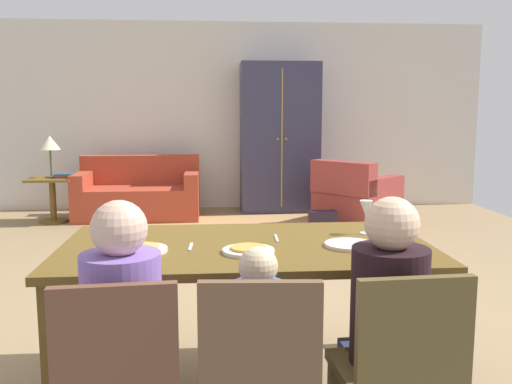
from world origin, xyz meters
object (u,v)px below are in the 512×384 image
(side_table, at_px, (52,193))
(book_lower, at_px, (65,177))
(plate_near_man, at_px, (141,250))
(wine_glass, at_px, (366,210))
(book_upper, at_px, (64,175))
(plate_near_woman, at_px, (350,245))
(dining_table, at_px, (246,256))
(person_man, at_px, (124,351))
(dining_chair_child, at_px, (260,373))
(armchair, at_px, (355,199))
(person_child, at_px, (258,367))
(handbag, at_px, (323,222))
(dining_chair_man, at_px, (119,378))
(armoire, at_px, (279,138))
(couch, at_px, (139,195))
(table_lamp, at_px, (50,144))
(person_woman, at_px, (384,342))
(plate_near_child, at_px, (248,251))
(dining_chair_woman, at_px, (401,367))

(side_table, xyz_separation_m, book_lower, (0.18, -0.04, 0.22))
(plate_near_man, bearing_deg, wine_glass, 14.23)
(book_upper, bearing_deg, plate_near_woman, -60.71)
(dining_table, xyz_separation_m, person_man, (-0.52, -0.69, -0.18))
(dining_chair_child, height_order, armchair, dining_chair_child)
(person_child, bearing_deg, handbag, 75.27)
(dining_chair_man, xyz_separation_m, armoire, (1.31, 5.98, 0.56))
(couch, xyz_separation_m, handbag, (2.29, -1.16, -0.17))
(armoire, bearing_deg, table_lamp, -168.83)
(wine_glass, height_order, person_child, wine_glass)
(plate_near_man, xyz_separation_m, person_woman, (1.02, -0.57, -0.26))
(plate_near_child, bearing_deg, person_man, -135.07)
(plate_near_woman, xyz_separation_m, armoire, (0.29, 5.21, 0.28))
(dining_table, distance_m, wine_glass, 0.72)
(plate_near_man, bearing_deg, person_man, -90.27)
(plate_near_man, bearing_deg, plate_near_child, -6.68)
(plate_near_child, distance_m, person_child, 0.62)
(dining_table, distance_m, person_man, 0.88)
(side_table, height_order, handbag, side_table)
(dining_table, xyz_separation_m, plate_near_woman, (0.51, -0.10, 0.07))
(plate_near_child, relative_size, handbag, 0.78)
(plate_near_man, relative_size, armoire, 0.12)
(dining_chair_man, relative_size, dining_chair_woman, 1.00)
(couch, bearing_deg, plate_near_child, -76.87)
(dining_table, distance_m, plate_near_child, 0.19)
(person_child, distance_m, dining_chair_woman, 0.55)
(dining_chair_man, height_order, person_child, person_child)
(armoire, bearing_deg, book_lower, -167.43)
(table_lamp, distance_m, handbag, 3.58)
(dining_table, height_order, side_table, dining_table)
(dining_chair_child, bearing_deg, handbag, 75.71)
(handbag, bearing_deg, person_woman, -98.26)
(dining_chair_child, xyz_separation_m, couch, (-1.15, 5.64, -0.19))
(armoire, bearing_deg, couch, -170.18)
(side_table, relative_size, book_lower, 2.64)
(dining_chair_woman, relative_size, table_lamp, 1.61)
(armchair, distance_m, armoire, 1.52)
(armchair, xyz_separation_m, handbag, (-0.51, -0.46, -0.19))
(person_child, xyz_separation_m, book_upper, (-2.06, 5.17, 0.19))
(plate_near_woman, relative_size, book_upper, 1.14)
(side_table, bearing_deg, plate_near_woman, -59.36)
(plate_near_woman, xyz_separation_m, dining_chair_man, (-1.02, -0.77, -0.28))
(plate_near_child, height_order, dining_chair_child, dining_chair_child)
(dining_table, xyz_separation_m, dining_chair_man, (-0.51, -0.87, -0.20))
(dining_chair_child, relative_size, book_lower, 3.95)
(person_child, bearing_deg, book_lower, 111.55)
(dining_chair_man, distance_m, handbag, 4.79)
(armchair, relative_size, table_lamp, 2.24)
(dining_chair_woman, distance_m, armchair, 5.08)
(armchair, distance_m, book_lower, 3.72)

